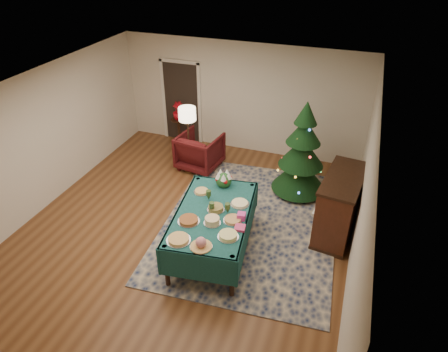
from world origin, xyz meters
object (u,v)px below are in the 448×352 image
(potted_plant, at_px, (178,115))
(piano, at_px, (339,206))
(armchair, at_px, (200,150))
(side_table, at_px, (179,132))
(christmas_tree, at_px, (302,154))
(gift_box, at_px, (241,216))
(buffet_table, at_px, (213,220))
(floor_lamp, at_px, (187,118))

(potted_plant, xyz_separation_m, piano, (4.27, -2.30, -0.22))
(armchair, xyz_separation_m, potted_plant, (-0.97, 0.94, 0.36))
(side_table, bearing_deg, christmas_tree, -19.61)
(piano, bearing_deg, gift_box, -140.44)
(armchair, height_order, christmas_tree, christmas_tree)
(buffet_table, distance_m, gift_box, 0.55)
(buffet_table, xyz_separation_m, christmas_tree, (1.07, 2.32, 0.27))
(potted_plant, height_order, christmas_tree, christmas_tree)
(floor_lamp, height_order, side_table, floor_lamp)
(gift_box, relative_size, side_table, 0.19)
(armchair, relative_size, christmas_tree, 0.45)
(buffet_table, distance_m, armchair, 2.89)
(buffet_table, distance_m, side_table, 4.20)
(gift_box, relative_size, christmas_tree, 0.06)
(gift_box, xyz_separation_m, side_table, (-2.79, 3.52, -0.55))
(piano, bearing_deg, side_table, 151.67)
(floor_lamp, relative_size, potted_plant, 3.44)
(side_table, relative_size, piano, 0.47)
(gift_box, xyz_separation_m, piano, (1.48, 1.22, -0.29))
(buffet_table, bearing_deg, armchair, 117.07)
(floor_lamp, height_order, piano, floor_lamp)
(floor_lamp, bearing_deg, buffet_table, -57.73)
(buffet_table, height_order, floor_lamp, floor_lamp)
(gift_box, height_order, piano, piano)
(floor_lamp, height_order, potted_plant, floor_lamp)
(potted_plant, relative_size, piano, 0.31)
(armchair, xyz_separation_m, piano, (3.29, -1.36, 0.13))
(floor_lamp, distance_m, christmas_tree, 2.58)
(side_table, xyz_separation_m, potted_plant, (0.00, 0.00, 0.49))
(side_table, height_order, potted_plant, potted_plant)
(piano, bearing_deg, potted_plant, 151.67)
(gift_box, relative_size, piano, 0.09)
(piano, bearing_deg, floor_lamp, 161.83)
(christmas_tree, distance_m, piano, 1.47)
(buffet_table, bearing_deg, gift_box, -1.18)
(floor_lamp, xyz_separation_m, piano, (3.46, -1.14, -0.74))
(piano, bearing_deg, armchair, 157.60)
(buffet_table, xyz_separation_m, floor_lamp, (-1.48, 2.35, 0.67))
(buffet_table, height_order, armchair, armchair)
(floor_lamp, bearing_deg, christmas_tree, -0.71)
(side_table, bearing_deg, gift_box, -51.61)
(christmas_tree, height_order, piano, christmas_tree)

